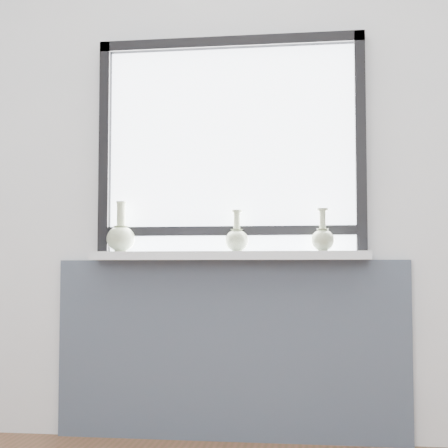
# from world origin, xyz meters

# --- Properties ---
(back_wall) EXTENTS (3.60, 0.02, 2.60)m
(back_wall) POSITION_xyz_m (0.00, 1.81, 1.30)
(back_wall) COLOR silver
(back_wall) RESTS_ON ground
(apron_panel) EXTENTS (1.70, 0.03, 0.86)m
(apron_panel) POSITION_xyz_m (0.00, 1.78, 0.43)
(apron_panel) COLOR #3D4857
(apron_panel) RESTS_ON ground
(windowsill) EXTENTS (1.32, 0.18, 0.04)m
(windowsill) POSITION_xyz_m (0.00, 1.71, 0.88)
(windowsill) COLOR silver
(windowsill) RESTS_ON apron_panel
(window) EXTENTS (1.30, 0.06, 1.05)m
(window) POSITION_xyz_m (0.00, 1.77, 1.44)
(window) COLOR black
(window) RESTS_ON windowsill
(vase_a) EXTENTS (0.14, 0.14, 0.25)m
(vase_a) POSITION_xyz_m (-0.53, 1.72, 0.98)
(vase_a) COLOR #A6B48E
(vase_a) RESTS_ON windowsill
(vase_b) EXTENTS (0.11, 0.11, 0.20)m
(vase_b) POSITION_xyz_m (0.04, 1.72, 0.96)
(vase_b) COLOR #A6B48E
(vase_b) RESTS_ON windowsill
(vase_c) EXTENTS (0.11, 0.11, 0.20)m
(vase_c) POSITION_xyz_m (0.44, 1.68, 0.96)
(vase_c) COLOR #A6B48E
(vase_c) RESTS_ON windowsill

